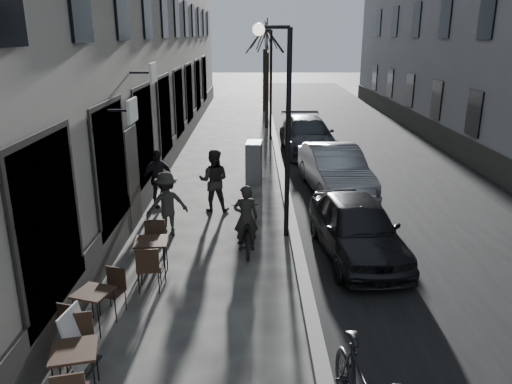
{
  "coord_description": "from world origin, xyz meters",
  "views": [
    {
      "loc": [
        -0.82,
        -5.65,
        4.88
      ],
      "look_at": [
        -0.77,
        3.97,
        1.8
      ],
      "focal_mm": 35.0,
      "sensor_mm": 36.0,
      "label": 1
    }
  ],
  "objects_px": {
    "pedestrian_far": "(158,179)",
    "car_far": "(308,135)",
    "sign_board": "(79,345)",
    "utility_cabinet": "(254,162)",
    "streetlamp_near": "(281,110)",
    "tree_far": "(265,36)",
    "tree_near": "(267,37)",
    "car_near": "(357,227)",
    "streetlamp_far": "(267,72)",
    "bicycle": "(246,230)",
    "car_mid": "(335,170)",
    "bistro_set_a": "(76,368)",
    "bistro_set_c": "(152,254)",
    "pedestrian_near": "(214,181)",
    "bistro_set_b": "(95,306)",
    "pedestrian_mid": "(167,204)"
  },
  "relations": [
    {
      "from": "pedestrian_far",
      "to": "car_far",
      "type": "height_order",
      "value": "pedestrian_far"
    },
    {
      "from": "sign_board",
      "to": "utility_cabinet",
      "type": "xyz_separation_m",
      "value": [
        2.66,
        10.0,
        0.29
      ]
    },
    {
      "from": "streetlamp_near",
      "to": "tree_far",
      "type": "height_order",
      "value": "tree_far"
    },
    {
      "from": "tree_near",
      "to": "car_near",
      "type": "xyz_separation_m",
      "value": [
        1.62,
        -16.19,
        -3.98
      ]
    },
    {
      "from": "streetlamp_far",
      "to": "bicycle",
      "type": "xyz_separation_m",
      "value": [
        -0.83,
        -12.85,
        -2.68
      ]
    },
    {
      "from": "sign_board",
      "to": "car_mid",
      "type": "height_order",
      "value": "car_mid"
    },
    {
      "from": "bistro_set_a",
      "to": "car_mid",
      "type": "xyz_separation_m",
      "value": [
        5.05,
        9.38,
        0.28
      ]
    },
    {
      "from": "bicycle",
      "to": "car_mid",
      "type": "bearing_deg",
      "value": -125.26
    },
    {
      "from": "tree_near",
      "to": "bistro_set_c",
      "type": "distance_m",
      "value": 17.91
    },
    {
      "from": "pedestrian_near",
      "to": "pedestrian_far",
      "type": "xyz_separation_m",
      "value": [
        -1.66,
        0.37,
        -0.05
      ]
    },
    {
      "from": "sign_board",
      "to": "car_far",
      "type": "xyz_separation_m",
      "value": [
        4.94,
        14.44,
        0.33
      ]
    },
    {
      "from": "tree_far",
      "to": "bicycle",
      "type": "xyz_separation_m",
      "value": [
        -0.9,
        -21.85,
        -4.18
      ]
    },
    {
      "from": "bicycle",
      "to": "pedestrian_near",
      "type": "height_order",
      "value": "pedestrian_near"
    },
    {
      "from": "car_mid",
      "to": "utility_cabinet",
      "type": "bearing_deg",
      "value": 148.59
    },
    {
      "from": "bistro_set_b",
      "to": "pedestrian_mid",
      "type": "bearing_deg",
      "value": 100.59
    },
    {
      "from": "bicycle",
      "to": "pedestrian_near",
      "type": "bearing_deg",
      "value": -74.19
    },
    {
      "from": "tree_far",
      "to": "bistro_set_a",
      "type": "relative_size",
      "value": 3.67
    },
    {
      "from": "sign_board",
      "to": "car_far",
      "type": "height_order",
      "value": "car_far"
    },
    {
      "from": "bicycle",
      "to": "car_near",
      "type": "relative_size",
      "value": 0.46
    },
    {
      "from": "bistro_set_b",
      "to": "utility_cabinet",
      "type": "distance_m",
      "value": 9.32
    },
    {
      "from": "car_far",
      "to": "sign_board",
      "type": "bearing_deg",
      "value": -112.26
    },
    {
      "from": "pedestrian_near",
      "to": "car_mid",
      "type": "relative_size",
      "value": 0.4
    },
    {
      "from": "pedestrian_near",
      "to": "car_far",
      "type": "bearing_deg",
      "value": -110.4
    },
    {
      "from": "tree_near",
      "to": "bistro_set_c",
      "type": "xyz_separation_m",
      "value": [
        -2.83,
        -17.18,
        -4.17
      ]
    },
    {
      "from": "pedestrian_near",
      "to": "pedestrian_mid",
      "type": "height_order",
      "value": "pedestrian_near"
    },
    {
      "from": "bistro_set_a",
      "to": "car_far",
      "type": "relative_size",
      "value": 0.31
    },
    {
      "from": "sign_board",
      "to": "pedestrian_mid",
      "type": "distance_m",
      "value": 5.31
    },
    {
      "from": "bistro_set_b",
      "to": "car_near",
      "type": "bearing_deg",
      "value": 48.39
    },
    {
      "from": "pedestrian_near",
      "to": "pedestrian_mid",
      "type": "bearing_deg",
      "value": 64.89
    },
    {
      "from": "streetlamp_far",
      "to": "bistro_set_b",
      "type": "bearing_deg",
      "value": -101.83
    },
    {
      "from": "tree_near",
      "to": "car_near",
      "type": "distance_m",
      "value": 16.75
    },
    {
      "from": "bistro_set_b",
      "to": "pedestrian_far",
      "type": "distance_m",
      "value": 6.37
    },
    {
      "from": "sign_board",
      "to": "car_mid",
      "type": "xyz_separation_m",
      "value": [
        5.22,
        8.77,
        0.34
      ]
    },
    {
      "from": "utility_cabinet",
      "to": "tree_near",
      "type": "bearing_deg",
      "value": 91.17
    },
    {
      "from": "bistro_set_b",
      "to": "bicycle",
      "type": "xyz_separation_m",
      "value": [
        2.55,
        3.26,
        0.06
      ]
    },
    {
      "from": "sign_board",
      "to": "streetlamp_near",
      "type": "bearing_deg",
      "value": 67.54
    },
    {
      "from": "streetlamp_near",
      "to": "car_near",
      "type": "height_order",
      "value": "streetlamp_near"
    },
    {
      "from": "streetlamp_near",
      "to": "bistro_set_c",
      "type": "distance_m",
      "value": 4.42
    },
    {
      "from": "pedestrian_far",
      "to": "pedestrian_near",
      "type": "bearing_deg",
      "value": -45.96
    },
    {
      "from": "tree_near",
      "to": "bistro_set_a",
      "type": "relative_size",
      "value": 3.67
    },
    {
      "from": "tree_far",
      "to": "sign_board",
      "type": "bearing_deg",
      "value": -97.3
    },
    {
      "from": "bistro_set_c",
      "to": "pedestrian_near",
      "type": "bearing_deg",
      "value": 70.89
    },
    {
      "from": "tree_far",
      "to": "car_far",
      "type": "bearing_deg",
      "value": -82.33
    },
    {
      "from": "bistro_set_b",
      "to": "bistro_set_c",
      "type": "bearing_deg",
      "value": 90.68
    },
    {
      "from": "tree_far",
      "to": "bicycle",
      "type": "bearing_deg",
      "value": -92.36
    },
    {
      "from": "pedestrian_near",
      "to": "streetlamp_far",
      "type": "bearing_deg",
      "value": -95.36
    },
    {
      "from": "tree_far",
      "to": "bistro_set_a",
      "type": "bearing_deg",
      "value": -96.79
    },
    {
      "from": "bistro_set_c",
      "to": "bicycle",
      "type": "bearing_deg",
      "value": 29.19
    },
    {
      "from": "sign_board",
      "to": "tree_far",
      "type": "bearing_deg",
      "value": 92.52
    },
    {
      "from": "tree_near",
      "to": "pedestrian_mid",
      "type": "distance_m",
      "value": 15.68
    }
  ]
}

